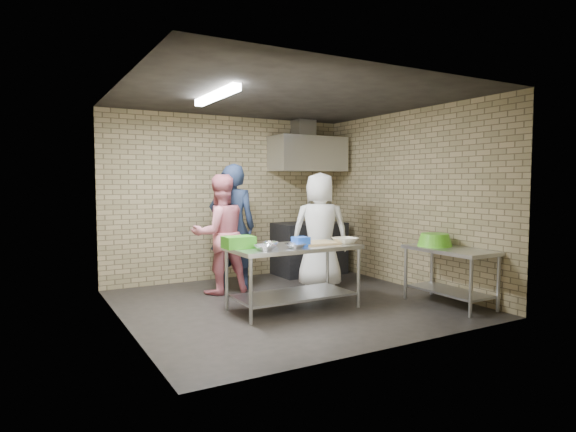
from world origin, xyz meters
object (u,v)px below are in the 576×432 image
object	(u,v)px
prep_table	(293,277)
green_crate	(238,242)
side_counter	(449,276)
stove	(309,248)
bottle_red	(305,159)
blue_tub	(301,242)
bottle_green	(323,160)
woman_white	(320,231)
man_navy	(232,227)
green_basin	(435,240)
woman_pink	(220,234)

from	to	relation	value
prep_table	green_crate	size ratio (longest dim) A/B	4.50
side_counter	stove	size ratio (longest dim) A/B	1.00
bottle_red	blue_tub	bearing A→B (deg)	-122.48
prep_table	blue_tub	bearing A→B (deg)	-63.43
bottle_red	bottle_green	bearing A→B (deg)	0.00
woman_white	green_crate	bearing A→B (deg)	53.96
bottle_green	woman_white	xyz separation A→B (m)	(-0.92, -1.30, -1.14)
side_counter	woman_white	xyz separation A→B (m)	(-0.92, 1.69, 0.50)
side_counter	woman_white	size ratio (longest dim) A/B	0.68
prep_table	man_navy	world-z (taller)	man_navy
prep_table	side_counter	size ratio (longest dim) A/B	1.35
prep_table	green_basin	xyz separation A→B (m)	(1.87, -0.58, 0.43)
woman_pink	woman_white	world-z (taller)	woman_white
side_counter	woman_white	bearing A→B (deg)	118.56
blue_tub	man_navy	world-z (taller)	man_navy
green_basin	stove	bearing A→B (deg)	99.76
woman_pink	prep_table	bearing A→B (deg)	109.75
side_counter	man_navy	size ratio (longest dim) A/B	0.64
green_crate	woman_pink	world-z (taller)	woman_pink
bottle_green	green_crate	bearing A→B (deg)	-141.76
bottle_red	woman_pink	xyz separation A→B (m)	(-1.97, -0.87, -1.17)
green_crate	bottle_red	world-z (taller)	bottle_red
man_navy	side_counter	bearing A→B (deg)	152.24
prep_table	man_navy	xyz separation A→B (m)	(-0.21, 1.45, 0.53)
side_counter	woman_white	world-z (taller)	woman_white
stove	green_crate	bearing A→B (deg)	-139.91
prep_table	woman_white	xyz separation A→B (m)	(0.97, 0.86, 0.47)
prep_table	man_navy	bearing A→B (deg)	98.43
prep_table	stove	bearing A→B (deg)	53.16
green_crate	bottle_red	bearing A→B (deg)	42.99
stove	bottle_red	xyz separation A→B (m)	(0.05, 0.24, 1.58)
prep_table	blue_tub	world-z (taller)	blue_tub
stove	bottle_green	xyz separation A→B (m)	(0.45, 0.24, 1.57)
woman_white	side_counter	bearing A→B (deg)	148.52
prep_table	bottle_red	distance (m)	3.09
man_navy	green_basin	bearing A→B (deg)	155.30
green_basin	woman_white	size ratio (longest dim) A/B	0.26
blue_tub	green_crate	bearing A→B (deg)	163.65
green_crate	bottle_green	size ratio (longest dim) A/B	2.40
prep_table	woman_white	world-z (taller)	woman_white
side_counter	blue_tub	distance (m)	2.04
stove	bottle_red	size ratio (longest dim) A/B	6.67
green_basin	prep_table	bearing A→B (deg)	162.78
blue_tub	woman_pink	size ratio (longest dim) A/B	0.10
green_crate	bottle_green	world-z (taller)	bottle_green
prep_table	green_basin	bearing A→B (deg)	-17.22
side_counter	woman_pink	distance (m)	3.22
woman_pink	woman_white	bearing A→B (deg)	162.89
side_counter	prep_table	bearing A→B (deg)	156.30
bottle_red	woman_pink	distance (m)	2.45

